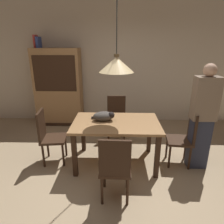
{
  "coord_description": "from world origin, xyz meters",
  "views": [
    {
      "loc": [
        0.14,
        -2.4,
        1.97
      ],
      "look_at": [
        0.05,
        0.77,
        0.85
      ],
      "focal_mm": 31.74,
      "sensor_mm": 36.0,
      "label": 1
    }
  ],
  "objects_px": {
    "chair_far_back": "(116,117)",
    "chair_right_side": "(185,136)",
    "dining_table": "(116,128)",
    "cat_sleeping": "(104,116)",
    "person_standing": "(202,118)",
    "pendant_lamp": "(117,64)",
    "book_blue_wide": "(39,42)",
    "hutch_bookcase": "(59,89)",
    "book_red_tall": "(36,41)",
    "chair_left_side": "(49,135)",
    "chair_near_front": "(115,167)"
  },
  "relations": [
    {
      "from": "chair_near_front",
      "to": "hutch_bookcase",
      "type": "xyz_separation_m",
      "value": [
        -1.42,
        2.62,
        0.38
      ]
    },
    {
      "from": "chair_near_front",
      "to": "hutch_bookcase",
      "type": "distance_m",
      "value": 3.01
    },
    {
      "from": "chair_far_back",
      "to": "chair_near_front",
      "type": "height_order",
      "value": "same"
    },
    {
      "from": "person_standing",
      "to": "chair_right_side",
      "type": "bearing_deg",
      "value": 164.05
    },
    {
      "from": "chair_far_back",
      "to": "chair_near_front",
      "type": "distance_m",
      "value": 1.76
    },
    {
      "from": "book_red_tall",
      "to": "dining_table",
      "type": "bearing_deg",
      "value": -43.34
    },
    {
      "from": "chair_right_side",
      "to": "hutch_bookcase",
      "type": "xyz_separation_m",
      "value": [
        -2.55,
        1.75,
        0.38
      ]
    },
    {
      "from": "dining_table",
      "to": "hutch_bookcase",
      "type": "bearing_deg",
      "value": 129.15
    },
    {
      "from": "chair_left_side",
      "to": "person_standing",
      "type": "distance_m",
      "value": 2.49
    },
    {
      "from": "dining_table",
      "to": "chair_right_side",
      "type": "height_order",
      "value": "chair_right_side"
    },
    {
      "from": "chair_far_back",
      "to": "chair_right_side",
      "type": "distance_m",
      "value": 1.44
    },
    {
      "from": "pendant_lamp",
      "to": "person_standing",
      "type": "relative_size",
      "value": 0.77
    },
    {
      "from": "chair_far_back",
      "to": "hutch_bookcase",
      "type": "bearing_deg",
      "value": 148.59
    },
    {
      "from": "chair_far_back",
      "to": "pendant_lamp",
      "type": "height_order",
      "value": "pendant_lamp"
    },
    {
      "from": "chair_right_side",
      "to": "book_blue_wide",
      "type": "distance_m",
      "value": 3.7
    },
    {
      "from": "chair_near_front",
      "to": "book_blue_wide",
      "type": "height_order",
      "value": "book_blue_wide"
    },
    {
      "from": "pendant_lamp",
      "to": "chair_far_back",
      "type": "bearing_deg",
      "value": 90.12
    },
    {
      "from": "pendant_lamp",
      "to": "chair_right_side",
      "type": "bearing_deg",
      "value": -0.38
    },
    {
      "from": "chair_far_back",
      "to": "book_red_tall",
      "type": "distance_m",
      "value": 2.52
    },
    {
      "from": "cat_sleeping",
      "to": "book_blue_wide",
      "type": "relative_size",
      "value": 1.64
    },
    {
      "from": "chair_far_back",
      "to": "chair_right_side",
      "type": "relative_size",
      "value": 1.0
    },
    {
      "from": "chair_far_back",
      "to": "hutch_bookcase",
      "type": "height_order",
      "value": "hutch_bookcase"
    },
    {
      "from": "dining_table",
      "to": "pendant_lamp",
      "type": "bearing_deg",
      "value": 0.0
    },
    {
      "from": "chair_left_side",
      "to": "book_red_tall",
      "type": "xyz_separation_m",
      "value": [
        -0.72,
        1.76,
        1.48
      ]
    },
    {
      "from": "dining_table",
      "to": "cat_sleeping",
      "type": "bearing_deg",
      "value": 161.95
    },
    {
      "from": "chair_left_side",
      "to": "book_red_tall",
      "type": "height_order",
      "value": "book_red_tall"
    },
    {
      "from": "chair_left_side",
      "to": "cat_sleeping",
      "type": "distance_m",
      "value": 0.98
    },
    {
      "from": "cat_sleeping",
      "to": "person_standing",
      "type": "xyz_separation_m",
      "value": [
        1.54,
        -0.13,
        0.03
      ]
    },
    {
      "from": "dining_table",
      "to": "hutch_bookcase",
      "type": "height_order",
      "value": "hutch_bookcase"
    },
    {
      "from": "chair_near_front",
      "to": "book_red_tall",
      "type": "distance_m",
      "value": 3.53
    },
    {
      "from": "book_red_tall",
      "to": "book_blue_wide",
      "type": "relative_size",
      "value": 1.17
    },
    {
      "from": "pendant_lamp",
      "to": "book_red_tall",
      "type": "xyz_separation_m",
      "value": [
        -1.85,
        1.75,
        0.33
      ]
    },
    {
      "from": "chair_right_side",
      "to": "person_standing",
      "type": "distance_m",
      "value": 0.41
    },
    {
      "from": "person_standing",
      "to": "dining_table",
      "type": "bearing_deg",
      "value": 177.1
    },
    {
      "from": "chair_left_side",
      "to": "chair_far_back",
      "type": "bearing_deg",
      "value": 38.24
    },
    {
      "from": "hutch_bookcase",
      "to": "book_red_tall",
      "type": "xyz_separation_m",
      "value": [
        -0.43,
        0.0,
        1.1
      ]
    },
    {
      "from": "chair_left_side",
      "to": "cat_sleeping",
      "type": "xyz_separation_m",
      "value": [
        0.93,
        0.07,
        0.32
      ]
    },
    {
      "from": "chair_near_front",
      "to": "book_blue_wide",
      "type": "relative_size",
      "value": 3.88
    },
    {
      "from": "dining_table",
      "to": "chair_right_side",
      "type": "relative_size",
      "value": 1.51
    },
    {
      "from": "pendant_lamp",
      "to": "book_red_tall",
      "type": "bearing_deg",
      "value": 136.66
    },
    {
      "from": "chair_right_side",
      "to": "cat_sleeping",
      "type": "height_order",
      "value": "chair_right_side"
    },
    {
      "from": "pendant_lamp",
      "to": "hutch_bookcase",
      "type": "relative_size",
      "value": 0.7
    },
    {
      "from": "hutch_bookcase",
      "to": "chair_right_side",
      "type": "bearing_deg",
      "value": -34.51
    },
    {
      "from": "pendant_lamp",
      "to": "chair_left_side",
      "type": "bearing_deg",
      "value": -179.55
    },
    {
      "from": "hutch_bookcase",
      "to": "person_standing",
      "type": "xyz_separation_m",
      "value": [
        2.76,
        -1.81,
        -0.04
      ]
    },
    {
      "from": "dining_table",
      "to": "cat_sleeping",
      "type": "relative_size",
      "value": 3.56
    },
    {
      "from": "chair_left_side",
      "to": "person_standing",
      "type": "relative_size",
      "value": 0.55
    },
    {
      "from": "dining_table",
      "to": "book_blue_wide",
      "type": "bearing_deg",
      "value": 135.67
    },
    {
      "from": "chair_left_side",
      "to": "chair_right_side",
      "type": "relative_size",
      "value": 1.0
    },
    {
      "from": "chair_right_side",
      "to": "chair_far_back",
      "type": "bearing_deg",
      "value": 141.91
    }
  ]
}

